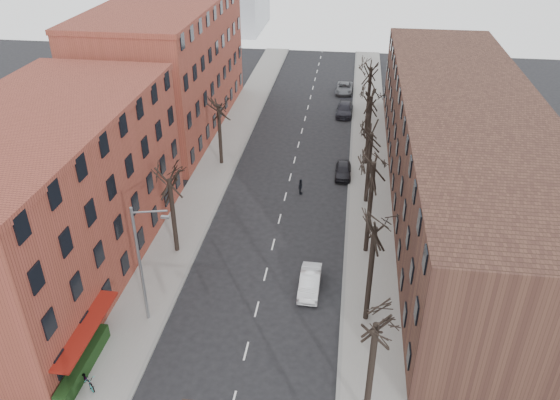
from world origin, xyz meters
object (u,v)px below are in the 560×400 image
at_px(parked_car_near, 343,170).
at_px(parked_car_mid, 345,109).
at_px(silver_sedan, 310,282).
at_px(bicycle, 87,380).

height_order(parked_car_near, parked_car_mid, parked_car_mid).
bearing_deg(silver_sedan, parked_car_near, 84.96).
distance_m(parked_car_mid, bicycle, 48.14).
bearing_deg(bicycle, parked_car_mid, 22.69).
bearing_deg(parked_car_near, silver_sedan, -96.13).
bearing_deg(parked_car_mid, bicycle, -104.41).
bearing_deg(silver_sedan, parked_car_mid, 88.32).
xyz_separation_m(silver_sedan, bicycle, (-12.28, -10.75, -0.06)).
distance_m(silver_sedan, parked_car_near, 18.36).
bearing_deg(silver_sedan, bicycle, -138.26).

